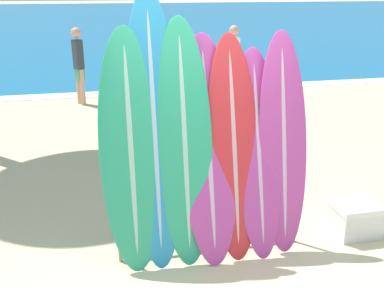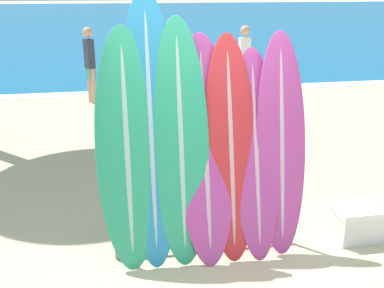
# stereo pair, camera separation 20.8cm
# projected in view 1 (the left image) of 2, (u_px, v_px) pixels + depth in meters

# --- Properties ---
(ground_plane) EXTENTS (160.00, 160.00, 0.00)m
(ground_plane) POSITION_uv_depth(u_px,v_px,m) (232.00, 276.00, 4.27)
(ground_plane) COLOR beige
(ocean_water) EXTENTS (120.00, 60.00, 0.01)m
(ocean_water) POSITION_uv_depth(u_px,v_px,m) (103.00, 17.00, 38.49)
(ocean_water) COLOR #146693
(ocean_water) RESTS_ON ground_plane
(surfboard_rack) EXTENTS (1.86, 0.04, 0.88)m
(surfboard_rack) POSITION_uv_depth(u_px,v_px,m) (209.00, 210.00, 4.53)
(surfboard_rack) COLOR gray
(surfboard_rack) RESTS_ON ground_plane
(surfboard_slot_0) EXTENTS (0.59, 0.57, 2.28)m
(surfboard_slot_0) POSITION_uv_depth(u_px,v_px,m) (131.00, 152.00, 4.18)
(surfboard_slot_0) COLOR #289E70
(surfboard_slot_0) RESTS_ON ground_plane
(surfboard_slot_1) EXTENTS (0.53, 0.65, 2.61)m
(surfboard_slot_1) POSITION_uv_depth(u_px,v_px,m) (154.00, 133.00, 4.22)
(surfboard_slot_1) COLOR teal
(surfboard_slot_1) RESTS_ON ground_plane
(surfboard_slot_2) EXTENTS (0.55, 0.61, 2.36)m
(surfboard_slot_2) POSITION_uv_depth(u_px,v_px,m) (184.00, 144.00, 4.28)
(surfboard_slot_2) COLOR #289E70
(surfboard_slot_2) RESTS_ON ground_plane
(surfboard_slot_3) EXTENTS (0.58, 0.75, 2.20)m
(surfboard_slot_3) POSITION_uv_depth(u_px,v_px,m) (208.00, 150.00, 4.36)
(surfboard_slot_3) COLOR #B23D8E
(surfboard_slot_3) RESTS_ON ground_plane
(surfboard_slot_4) EXTENTS (0.52, 0.64, 2.20)m
(surfboard_slot_4) POSITION_uv_depth(u_px,v_px,m) (234.00, 149.00, 4.40)
(surfboard_slot_4) COLOR red
(surfboard_slot_4) RESTS_ON ground_plane
(surfboard_slot_5) EXTENTS (0.48, 0.68, 2.05)m
(surfboard_slot_5) POSITION_uv_depth(u_px,v_px,m) (258.00, 154.00, 4.47)
(surfboard_slot_5) COLOR #B23D8E
(surfboard_slot_5) RESTS_ON ground_plane
(surfboard_slot_6) EXTENTS (0.51, 0.53, 2.21)m
(surfboard_slot_6) POSITION_uv_depth(u_px,v_px,m) (283.00, 144.00, 4.49)
(surfboard_slot_6) COLOR #B23D8E
(surfboard_slot_6) RESTS_ON ground_plane
(person_near_water) EXTENTS (0.29, 0.29, 1.73)m
(person_near_water) POSITION_uv_depth(u_px,v_px,m) (124.00, 106.00, 6.56)
(person_near_water) COLOR #846047
(person_near_water) RESTS_ON ground_plane
(person_mid_beach) EXTENTS (0.29, 0.23, 1.74)m
(person_mid_beach) POSITION_uv_depth(u_px,v_px,m) (233.00, 60.00, 10.57)
(person_mid_beach) COLOR tan
(person_mid_beach) RESTS_ON ground_plane
(person_far_left) EXTENTS (0.26, 0.30, 1.74)m
(person_far_left) POSITION_uv_depth(u_px,v_px,m) (79.00, 63.00, 10.11)
(person_far_left) COLOR tan
(person_far_left) RESTS_ON ground_plane
(cooler_box) EXTENTS (0.49, 0.41, 0.37)m
(cooler_box) POSITION_uv_depth(u_px,v_px,m) (355.00, 218.00, 4.95)
(cooler_box) COLOR silver
(cooler_box) RESTS_ON ground_plane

